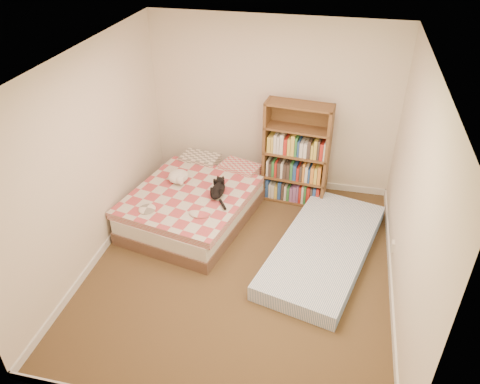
% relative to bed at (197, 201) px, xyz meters
% --- Properties ---
extents(room, '(3.51, 4.01, 2.51)m').
position_rel_bed_xyz_m(room, '(0.82, -0.88, 0.96)').
color(room, '#4B3620').
rests_on(room, ground).
extents(bed, '(1.75, 2.21, 0.53)m').
position_rel_bed_xyz_m(bed, '(0.00, 0.00, 0.00)').
color(bed, brown).
rests_on(bed, room).
extents(bookshelf, '(0.93, 0.39, 1.50)m').
position_rel_bed_xyz_m(bookshelf, '(1.25, 0.72, 0.31)').
color(bookshelf, brown).
rests_on(bookshelf, room).
extents(floor_mattress, '(1.51, 2.39, 0.20)m').
position_rel_bed_xyz_m(floor_mattress, '(1.77, -0.46, -0.14)').
color(floor_mattress, '#789DC9').
rests_on(floor_mattress, room).
extents(black_cat, '(0.24, 0.65, 0.15)m').
position_rel_bed_xyz_m(black_cat, '(0.34, -0.09, 0.30)').
color(black_cat, black).
rests_on(black_cat, bed).
extents(white_dog, '(0.33, 0.36, 0.15)m').
position_rel_bed_xyz_m(white_dog, '(-0.26, 0.08, 0.31)').
color(white_dog, white).
rests_on(white_dog, bed).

